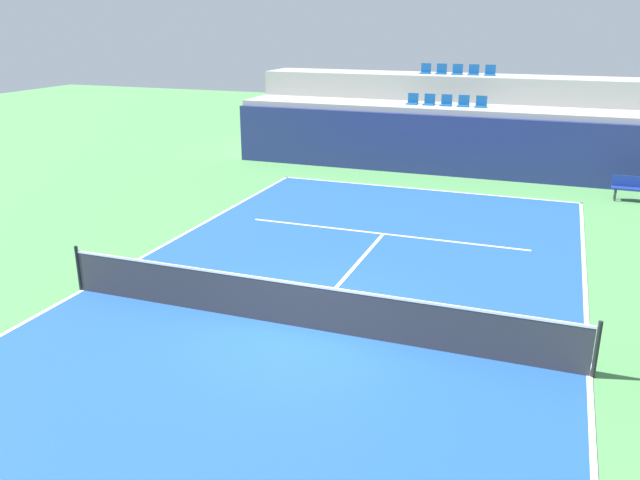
# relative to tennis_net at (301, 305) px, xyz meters

# --- Properties ---
(ground_plane) EXTENTS (80.00, 80.00, 0.00)m
(ground_plane) POSITION_rel_tennis_net_xyz_m (0.00, 0.00, -0.51)
(ground_plane) COLOR #4C8C4C
(court_surface) EXTENTS (11.00, 24.00, 0.01)m
(court_surface) POSITION_rel_tennis_net_xyz_m (0.00, 0.00, -0.50)
(court_surface) COLOR #1E4C99
(court_surface) RESTS_ON ground_plane
(baseline_far) EXTENTS (11.00, 0.10, 0.00)m
(baseline_far) POSITION_rel_tennis_net_xyz_m (0.00, 11.95, -0.50)
(baseline_far) COLOR white
(baseline_far) RESTS_ON court_surface
(sideline_left) EXTENTS (0.10, 24.00, 0.00)m
(sideline_left) POSITION_rel_tennis_net_xyz_m (-5.45, 0.00, -0.50)
(sideline_left) COLOR white
(sideline_left) RESTS_ON court_surface
(sideline_right) EXTENTS (0.10, 24.00, 0.00)m
(sideline_right) POSITION_rel_tennis_net_xyz_m (5.45, 0.00, -0.50)
(sideline_right) COLOR white
(sideline_right) RESTS_ON court_surface
(service_line_far) EXTENTS (8.26, 0.10, 0.00)m
(service_line_far) POSITION_rel_tennis_net_xyz_m (0.00, 6.40, -0.50)
(service_line_far) COLOR white
(service_line_far) RESTS_ON court_surface
(centre_service_line) EXTENTS (0.10, 6.40, 0.00)m
(centre_service_line) POSITION_rel_tennis_net_xyz_m (0.00, 3.20, -0.50)
(centre_service_line) COLOR white
(centre_service_line) RESTS_ON court_surface
(back_wall) EXTENTS (17.30, 0.30, 2.37)m
(back_wall) POSITION_rel_tennis_net_xyz_m (0.00, 14.51, 0.68)
(back_wall) COLOR navy
(back_wall) RESTS_ON ground_plane
(stands_tier_lower) EXTENTS (17.30, 2.40, 2.59)m
(stands_tier_lower) POSITION_rel_tennis_net_xyz_m (0.00, 15.86, 0.78)
(stands_tier_lower) COLOR #9E9E99
(stands_tier_lower) RESTS_ON ground_plane
(stands_tier_upper) EXTENTS (17.30, 2.40, 3.65)m
(stands_tier_upper) POSITION_rel_tennis_net_xyz_m (0.00, 18.26, 1.32)
(stands_tier_upper) COLOR #9E9E99
(stands_tier_upper) RESTS_ON ground_plane
(seating_row_lower) EXTENTS (3.24, 0.44, 0.44)m
(seating_row_lower) POSITION_rel_tennis_net_xyz_m (-0.00, 15.95, 2.20)
(seating_row_lower) COLOR #145193
(seating_row_lower) RESTS_ON stands_tier_lower
(seating_row_upper) EXTENTS (3.24, 0.44, 0.44)m
(seating_row_upper) POSITION_rel_tennis_net_xyz_m (-0.00, 18.35, 3.26)
(seating_row_upper) COLOR #145193
(seating_row_upper) RESTS_ON stands_tier_upper
(tennis_net) EXTENTS (11.08, 0.08, 1.07)m
(tennis_net) POSITION_rel_tennis_net_xyz_m (0.00, 0.00, 0.00)
(tennis_net) COLOR black
(tennis_net) RESTS_ON court_surface
(player_bench) EXTENTS (1.50, 0.40, 0.85)m
(player_bench) POSITION_rel_tennis_net_xyz_m (7.14, 12.90, -0.00)
(player_bench) COLOR navy
(player_bench) RESTS_ON ground_plane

